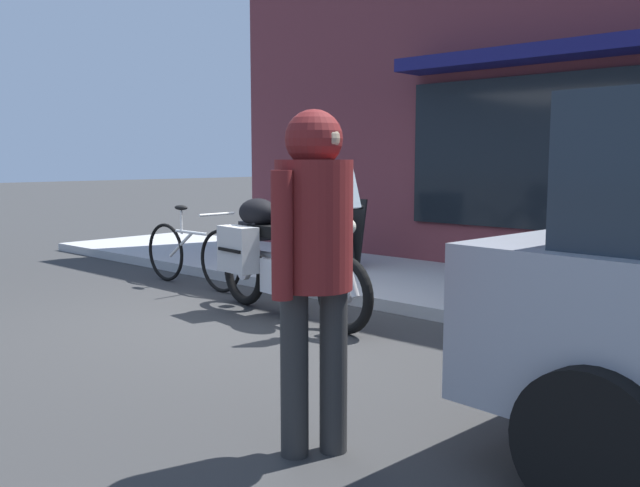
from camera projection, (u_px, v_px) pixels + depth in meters
The scene contains 5 objects.
ground_plane at pixel (257, 320), 6.30m from camera, with size 80.00×80.00×0.00m, color #323232.
touring_motorcycle at pixel (279, 252), 6.39m from camera, with size 2.19×0.65×1.42m.
parked_bicycle at pixel (192, 254), 7.93m from camera, with size 1.77×0.48×0.94m.
pedestrian_walking at pixel (314, 242), 3.31m from camera, with size 0.40×0.56×1.71m.
sandwich_board_sign at pixel (340, 233), 8.57m from camera, with size 0.55×0.40×0.86m.
Camera 1 is at (4.61, -4.14, 1.47)m, focal length 38.30 mm.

